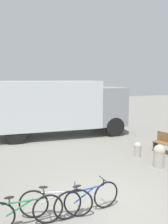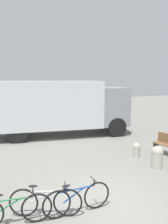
% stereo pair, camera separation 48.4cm
% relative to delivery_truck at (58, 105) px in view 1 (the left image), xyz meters
% --- Properties ---
extents(ground_plane, '(60.00, 60.00, 0.00)m').
position_rel_delivery_truck_xyz_m(ground_plane, '(-0.85, -7.32, -1.79)').
color(ground_plane, gray).
extents(delivery_truck, '(7.93, 3.20, 3.18)m').
position_rel_delivery_truck_xyz_m(delivery_truck, '(0.00, 0.00, 0.00)').
color(delivery_truck, silver).
rests_on(delivery_truck, ground).
extents(bicycle_near, '(1.77, 0.44, 0.81)m').
position_rel_delivery_truck_xyz_m(bicycle_near, '(-3.00, -7.45, -1.41)').
color(bicycle_near, black).
rests_on(bicycle_near, ground).
extents(bicycle_middle, '(1.68, 0.70, 0.81)m').
position_rel_delivery_truck_xyz_m(bicycle_middle, '(-2.24, -7.36, -1.41)').
color(bicycle_middle, black).
rests_on(bicycle_middle, ground).
extents(bicycle_far, '(1.78, 0.44, 0.81)m').
position_rel_delivery_truck_xyz_m(bicycle_far, '(-1.48, -7.51, -1.41)').
color(bicycle_far, black).
rests_on(bicycle_far, ground).
extents(bollard_near_bench, '(0.43, 0.43, 0.86)m').
position_rel_delivery_truck_xyz_m(bollard_near_bench, '(2.18, -5.92, -1.34)').
color(bollard_near_bench, '#B2AD9E').
rests_on(bollard_near_bench, ground).
extents(bollard_far_bench, '(0.32, 0.32, 0.63)m').
position_rel_delivery_truck_xyz_m(bollard_far_bench, '(2.12, -4.68, -1.46)').
color(bollard_far_bench, '#B2AD9E').
rests_on(bollard_far_bench, ground).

